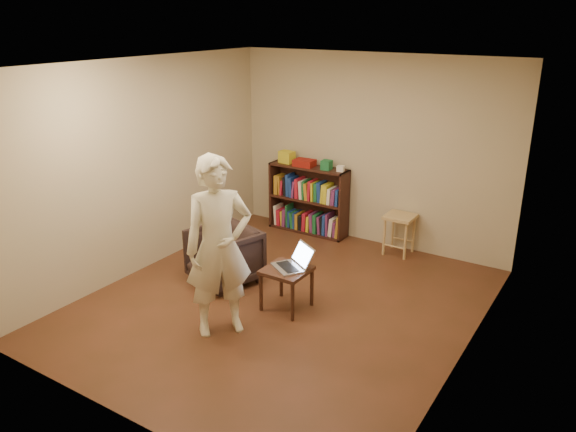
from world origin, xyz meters
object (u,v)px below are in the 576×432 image
Objects in this scene: bookshelf at (309,203)px; laptop at (293,263)px; stool at (400,223)px; armchair at (224,256)px; side_table at (287,275)px; person at (219,247)px.

bookshelf reaches higher than laptop.
stool is 2.05m from laptop.
bookshelf reaches higher than stool.
armchair is (-1.45, -1.92, -0.10)m from stool.
side_table is at bearing 8.89° from armchair.
person is (0.66, -0.88, 0.58)m from armchair.
side_table is 0.96m from person.
laptop reaches higher than stool.
armchair is at bearing -152.56° from laptop.
side_table is (0.98, -0.15, 0.06)m from armchair.
side_table is at bearing -102.69° from stool.
armchair reaches higher than stool.
side_table is at bearing -92.52° from laptop.
person is (-0.36, -0.80, 0.39)m from laptop.
laptop is at bearing 55.42° from side_table.
armchair is at bearing 75.03° from person.
laptop reaches higher than armchair.
armchair is 0.40× the size of person.
person reaches higher than armchair.
laptop is (1.02, -2.07, 0.09)m from bookshelf.
armchair is at bearing -126.98° from stool.
person is at bearing -113.33° from side_table.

